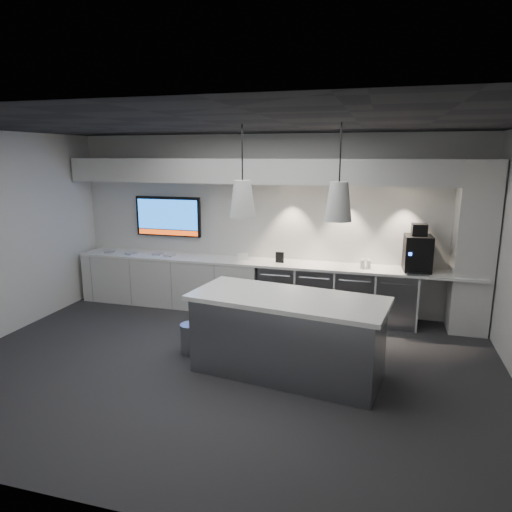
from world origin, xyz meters
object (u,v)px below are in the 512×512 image
(coffee_machine, at_px, (418,252))
(wall_tv, at_px, (168,216))
(island, at_px, (287,335))
(bin, at_px, (191,339))

(coffee_machine, bearing_deg, wall_tv, 173.03)
(island, relative_size, coffee_machine, 3.37)
(island, xyz_separation_m, coffee_machine, (1.59, 2.14, 0.70))
(island, distance_m, coffee_machine, 2.76)
(island, bearing_deg, wall_tv, 147.44)
(wall_tv, height_order, island, wall_tv)
(bin, xyz_separation_m, coffee_machine, (2.97, 1.90, 0.99))
(wall_tv, distance_m, bin, 2.88)
(island, bearing_deg, bin, 179.05)
(bin, bearing_deg, wall_tv, 122.04)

